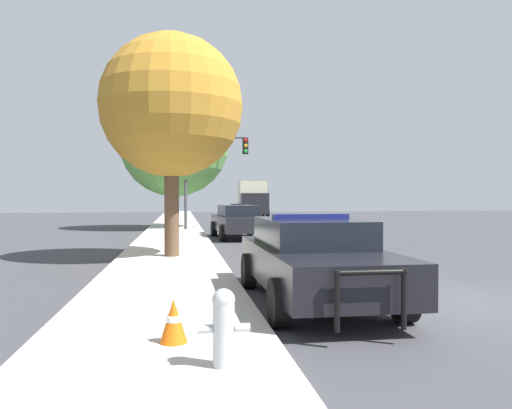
% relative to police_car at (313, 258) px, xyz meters
% --- Properties ---
extents(ground_plane, '(110.00, 110.00, 0.00)m').
position_rel_police_car_xyz_m(ground_plane, '(2.46, -0.43, -0.79)').
color(ground_plane, '#3D3D42').
extents(sidewalk_left, '(3.00, 110.00, 0.13)m').
position_rel_police_car_xyz_m(sidewalk_left, '(-2.64, -0.43, -0.72)').
color(sidewalk_left, '#BCB7AD').
rests_on(sidewalk_left, ground_plane).
extents(police_car, '(2.14, 5.16, 1.55)m').
position_rel_police_car_xyz_m(police_car, '(0.00, 0.00, 0.00)').
color(police_car, black).
rests_on(police_car, ground_plane).
extents(fire_hydrant, '(0.54, 0.24, 0.80)m').
position_rel_police_car_xyz_m(fire_hydrant, '(-1.89, -3.50, -0.23)').
color(fire_hydrant, '#B7BCC1').
rests_on(fire_hydrant, sidewalk_left).
extents(traffic_light, '(3.48, 0.35, 5.15)m').
position_rel_police_car_xyz_m(traffic_light, '(-0.68, 18.62, 2.97)').
color(traffic_light, '#424247').
rests_on(traffic_light, sidewalk_left).
extents(car_background_distant, '(2.16, 4.53, 1.29)m').
position_rel_police_car_xyz_m(car_background_distant, '(2.83, 35.20, -0.09)').
color(car_background_distant, slate).
rests_on(car_background_distant, ground_plane).
extents(car_background_midblock, '(2.22, 4.70, 1.50)m').
position_rel_police_car_xyz_m(car_background_midblock, '(0.22, 13.76, 0.01)').
color(car_background_midblock, black).
rests_on(car_background_midblock, ground_plane).
extents(box_truck, '(2.89, 6.74, 3.28)m').
position_rel_police_car_xyz_m(box_truck, '(4.12, 36.13, 0.94)').
color(box_truck, black).
rests_on(box_truck, ground_plane).
extents(tree_sidewalk_near, '(4.19, 4.19, 6.50)m').
position_rel_police_car_xyz_m(tree_sidewalk_near, '(-2.58, 6.28, 3.73)').
color(tree_sidewalk_near, brown).
rests_on(tree_sidewalk_near, sidewalk_left).
extents(tree_sidewalk_mid, '(6.32, 6.32, 8.09)m').
position_rel_police_car_xyz_m(tree_sidewalk_mid, '(-2.65, 20.71, 4.26)').
color(tree_sidewalk_mid, brown).
rests_on(tree_sidewalk_mid, sidewalk_left).
extents(traffic_cone, '(0.33, 0.33, 0.52)m').
position_rel_police_car_xyz_m(traffic_cone, '(-2.41, -2.58, -0.40)').
color(traffic_cone, orange).
rests_on(traffic_cone, sidewalk_left).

